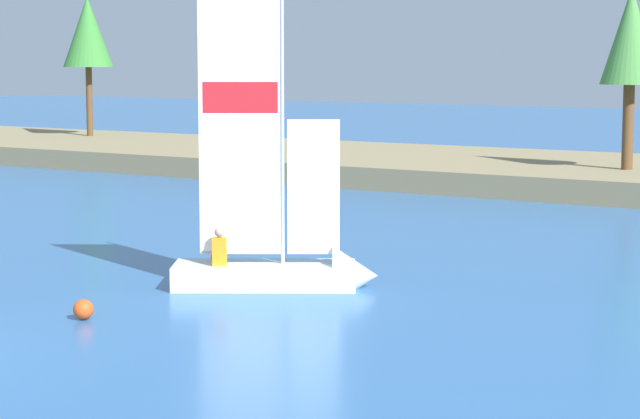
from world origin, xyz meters
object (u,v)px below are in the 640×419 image
object	(u,v)px
shoreline_tree_midleft	(631,38)
shoreline_tree_left	(88,33)
channel_buoy	(83,309)
sailboat	(292,261)

from	to	relation	value
shoreline_tree_midleft	shoreline_tree_left	bearing A→B (deg)	173.14
shoreline_tree_left	channel_buoy	bearing A→B (deg)	-46.26
shoreline_tree_midleft	sailboat	size ratio (longest dim) A/B	0.94
shoreline_tree_midleft	channel_buoy	bearing A→B (deg)	-91.96
shoreline_tree_left	shoreline_tree_midleft	size ratio (longest dim) A/B	1.09
shoreline_tree_midleft	channel_buoy	distance (m)	26.09
shoreline_tree_left	shoreline_tree_midleft	xyz separation A→B (m)	(28.64, -3.45, -0.57)
sailboat	channel_buoy	world-z (taller)	sailboat
channel_buoy	sailboat	bearing A→B (deg)	73.84
shoreline_tree_left	sailboat	world-z (taller)	shoreline_tree_left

